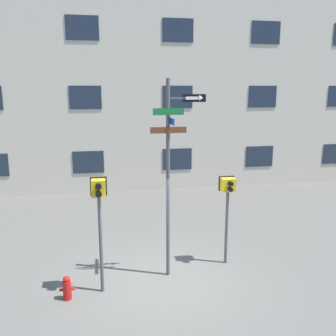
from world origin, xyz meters
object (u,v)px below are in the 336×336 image
at_px(pedestrian_signal_right, 228,196).
at_px(fire_hydrant, 67,288).
at_px(street_sign_pole, 171,165).
at_px(pedestrian_signal_left, 99,204).

xyz_separation_m(pedestrian_signal_right, fire_hydrant, (-4.06, -1.08, -1.61)).
distance_m(street_sign_pole, pedestrian_signal_left, 1.92).
relative_size(pedestrian_signal_left, pedestrian_signal_right, 1.14).
bearing_deg(street_sign_pole, pedestrian_signal_right, 13.51).
bearing_deg(pedestrian_signal_right, fire_hydrant, -165.03).
relative_size(street_sign_pole, pedestrian_signal_right, 2.04).
bearing_deg(pedestrian_signal_left, street_sign_pole, 16.51).
bearing_deg(pedestrian_signal_right, pedestrian_signal_left, -164.92).
distance_m(street_sign_pole, fire_hydrant, 3.64).
height_order(pedestrian_signal_left, pedestrian_signal_right, pedestrian_signal_left).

